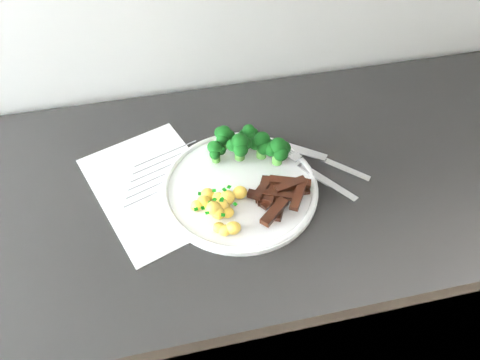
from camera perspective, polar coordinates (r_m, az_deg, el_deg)
name	(u,v)px	position (r m, az deg, el deg)	size (l,w,h in m)	color
counter	(200,301)	(1.30, -4.99, -14.74)	(2.48, 0.62, 0.93)	black
recipe_paper	(155,187)	(0.93, -10.49, -0.82)	(0.31, 0.36, 0.00)	white
plate	(240,187)	(0.90, 0.00, -0.89)	(0.31, 0.31, 0.02)	white
broccoli	(250,144)	(0.92, 1.30, 4.52)	(0.16, 0.11, 0.07)	#3A6D25
potatoes	(220,206)	(0.85, -2.47, -3.26)	(0.11, 0.11, 0.04)	#FCC447
beef_strips	(279,194)	(0.88, 4.89, -1.74)	(0.13, 0.13, 0.03)	black
fork	(315,173)	(0.93, 9.28, 0.90)	(0.12, 0.20, 0.02)	silver
knife	(331,164)	(0.96, 11.26, 1.92)	(0.18, 0.16, 0.02)	silver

